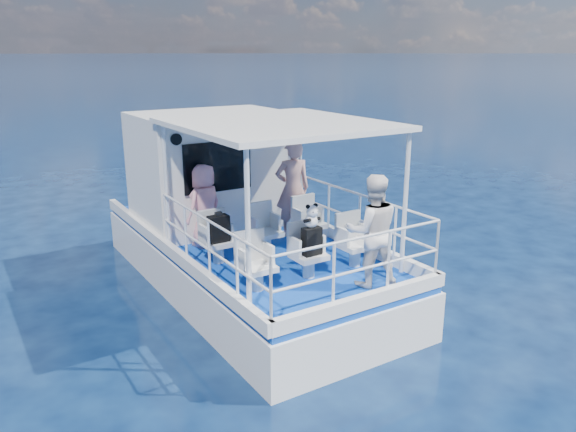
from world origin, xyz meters
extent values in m
plane|color=#061433|center=(0.00, 0.00, 0.00)|extent=(2000.00, 2000.00, 0.00)
cube|color=white|center=(0.00, 1.00, 0.00)|extent=(3.00, 7.00, 1.60)
cube|color=#0A3494|center=(0.00, 1.00, 0.85)|extent=(2.90, 6.90, 0.10)
cube|color=white|center=(0.00, 2.30, 2.00)|extent=(2.85, 2.00, 2.20)
cube|color=white|center=(0.00, -0.20, 3.14)|extent=(3.00, 3.20, 0.08)
cylinder|color=white|center=(-1.35, -1.70, 2.00)|extent=(0.07, 0.07, 2.20)
cylinder|color=white|center=(1.35, -1.70, 2.00)|extent=(0.07, 0.07, 2.20)
cylinder|color=white|center=(-1.35, 1.20, 2.00)|extent=(0.07, 0.07, 2.20)
cylinder|color=white|center=(1.35, 1.20, 2.00)|extent=(0.07, 0.07, 2.20)
cube|color=silver|center=(-0.90, 0.20, 1.09)|extent=(0.48, 0.46, 0.38)
cube|color=silver|center=(0.00, 0.20, 1.09)|extent=(0.48, 0.46, 0.38)
cube|color=silver|center=(0.90, 0.20, 1.09)|extent=(0.48, 0.46, 0.38)
cube|color=silver|center=(-0.90, -1.10, 1.09)|extent=(0.48, 0.46, 0.38)
cube|color=silver|center=(0.00, -1.10, 1.09)|extent=(0.48, 0.46, 0.38)
cube|color=silver|center=(0.90, -1.10, 1.09)|extent=(0.48, 0.46, 0.38)
imported|color=pink|center=(-0.73, 1.07, 1.63)|extent=(0.65, 0.56, 1.47)
imported|color=#DB9A8E|center=(0.90, 0.77, 1.80)|extent=(0.75, 0.60, 1.79)
imported|color=white|center=(0.61, -1.82, 1.73)|extent=(1.00, 0.91, 1.67)
cube|color=black|center=(-0.91, 0.14, 1.50)|extent=(0.33, 0.19, 0.43)
cube|color=black|center=(0.01, -1.16, 1.49)|extent=(0.29, 0.16, 0.43)
cube|color=black|center=(-0.91, 0.13, 1.75)|extent=(0.11, 0.07, 0.07)
camera|label=1|loc=(-4.52, -7.69, 4.23)|focal=35.00mm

